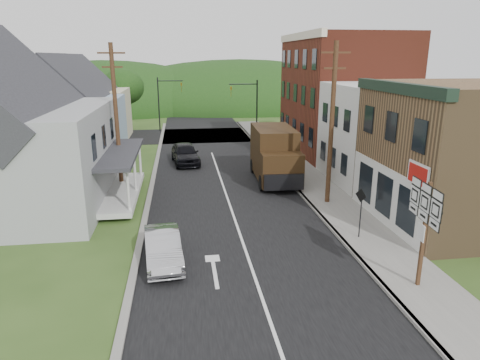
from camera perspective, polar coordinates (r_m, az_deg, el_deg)
name	(u,v)px	position (r m, az deg, el deg)	size (l,w,h in m)	color
ground	(239,233)	(20.81, -0.10, -7.05)	(120.00, 120.00, 0.00)	#2D4719
road	(220,177)	(30.20, -2.67, 0.37)	(9.00, 90.00, 0.02)	black
cross_road	(206,135)	(46.75, -4.61, 5.98)	(60.00, 9.00, 0.02)	black
sidewalk_right	(309,181)	(29.40, 9.22, -0.11)	(2.80, 55.00, 0.15)	slate
curb_right	(290,182)	(29.04, 6.67, -0.21)	(0.20, 55.00, 0.15)	slate
curb_left	(151,187)	(28.23, -11.73, -0.96)	(0.30, 55.00, 0.12)	slate
storefront_tan	(465,155)	(23.96, 27.80, 2.97)	(8.00, 8.00, 7.00)	brown
storefront_white	(392,134)	(30.28, 19.65, 5.80)	(8.00, 7.00, 6.50)	silver
storefront_red	(342,95)	(38.67, 13.44, 10.96)	(8.00, 12.00, 10.00)	maroon
house_gray	(10,131)	(26.96, -28.37, 5.77)	(10.20, 12.24, 8.35)	#999C9E
house_blue	(75,115)	(37.20, -21.11, 8.11)	(7.14, 8.16, 7.28)	#8EA6C2
house_cream	(91,103)	(46.05, -19.29, 9.63)	(7.14, 8.16, 7.28)	#C1BA96
utility_pole_right	(332,124)	(24.16, 12.12, 7.36)	(1.60, 0.26, 9.00)	#472D19
utility_pole_left	(116,117)	(27.46, -16.17, 8.11)	(1.60, 0.26, 9.00)	#472D19
traffic_signal_right	(250,103)	(43.24, 1.35, 10.23)	(2.87, 0.20, 6.00)	black
traffic_signal_left	(165,98)	(49.68, -10.01, 10.76)	(2.87, 0.20, 6.00)	black
tree_left_d	(123,87)	(51.46, -15.36, 11.88)	(4.80, 4.80, 6.94)	#382616
forested_ridge	(196,107)	(74.45, -5.93, 9.71)	(90.00, 30.00, 16.00)	black
silver_sedan	(163,248)	(17.97, -10.23, -8.89)	(1.40, 4.01, 1.32)	#BAB9BF
dark_sedan	(185,154)	(34.14, -7.31, 3.51)	(1.92, 4.77, 1.63)	black
delivery_van	(275,155)	(29.00, 4.66, 3.37)	(2.88, 6.50, 3.58)	black
route_sign_cluster	(424,220)	(16.35, 23.34, -4.90)	(0.29, 2.24, 3.92)	#472D19
warning_sign	(361,206)	(20.19, 15.80, -3.40)	(0.27, 0.60, 2.35)	black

